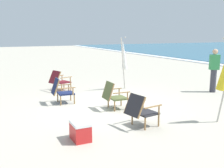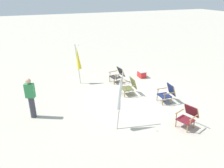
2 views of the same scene
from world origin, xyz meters
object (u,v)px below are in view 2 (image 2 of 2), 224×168
(person_near_chairs, at_px, (31,98))
(umbrella_furled_white, at_px, (119,93))
(cooler_box, at_px, (142,74))
(beach_chair_far_center, at_px, (168,93))
(beach_chair_front_right, at_px, (188,116))
(umbrella_furled_yellow, at_px, (78,58))
(beach_chair_back_right, at_px, (130,86))
(beach_chair_back_left, at_px, (118,74))

(person_near_chairs, bearing_deg, umbrella_furled_white, -122.99)
(umbrella_furled_white, xyz_separation_m, cooler_box, (4.07, -3.17, -1.15))
(beach_chair_far_center, relative_size, umbrella_furled_white, 0.39)
(umbrella_furled_white, bearing_deg, person_near_chairs, 57.01)
(beach_chair_front_right, relative_size, umbrella_furled_yellow, 0.42)
(beach_chair_front_right, bearing_deg, beach_chair_back_right, 14.34)
(beach_chair_back_right, distance_m, person_near_chairs, 4.45)
(beach_chair_far_center, xyz_separation_m, beach_chair_front_right, (-1.89, 0.41, -0.01))
(umbrella_furled_yellow, bearing_deg, beach_chair_back_left, -107.25)
(beach_chair_front_right, distance_m, person_near_chairs, 5.90)
(beach_chair_front_right, distance_m, cooler_box, 5.01)
(umbrella_furled_white, height_order, cooler_box, umbrella_furled_white)
(beach_chair_back_right, distance_m, cooler_box, 2.40)
(beach_chair_front_right, bearing_deg, beach_chair_far_center, -12.36)
(beach_chair_back_right, xyz_separation_m, beach_chair_front_right, (-3.18, -0.81, -0.01))
(beach_chair_far_center, relative_size, beach_chair_front_right, 0.92)
(beach_chair_back_left, height_order, cooler_box, beach_chair_back_left)
(beach_chair_far_center, height_order, umbrella_furled_white, umbrella_furled_white)
(beach_chair_front_right, bearing_deg, cooler_box, -9.23)
(umbrella_furled_white, relative_size, umbrella_furled_yellow, 0.98)
(beach_chair_far_center, relative_size, cooler_box, 1.67)
(umbrella_furled_white, relative_size, person_near_chairs, 1.27)
(cooler_box, bearing_deg, umbrella_furled_yellow, 82.35)
(umbrella_furled_white, height_order, person_near_chairs, umbrella_furled_white)
(beach_chair_back_right, distance_m, beach_chair_front_right, 3.28)
(person_near_chairs, distance_m, cooler_box, 6.45)
(beach_chair_back_right, height_order, umbrella_furled_white, umbrella_furled_white)
(cooler_box, bearing_deg, beach_chair_back_right, 137.49)
(beach_chair_back_right, distance_m, beach_chair_back_left, 1.62)
(beach_chair_front_right, height_order, cooler_box, beach_chair_front_right)
(umbrella_furled_yellow, bearing_deg, cooler_box, -97.65)
(umbrella_furled_yellow, bearing_deg, beach_chair_front_right, -153.29)
(beach_chair_far_center, xyz_separation_m, umbrella_furled_white, (-1.02, 2.78, 0.92))
(beach_chair_back_right, distance_m, umbrella_furled_yellow, 3.09)
(beach_chair_far_center, bearing_deg, umbrella_furled_yellow, 41.67)
(beach_chair_back_right, height_order, cooler_box, beach_chair_back_right)
(person_near_chairs, bearing_deg, umbrella_furled_yellow, -42.84)
(person_near_chairs, height_order, cooler_box, person_near_chairs)
(beach_chair_back_right, relative_size, person_near_chairs, 0.50)
(beach_chair_front_right, xyz_separation_m, cooler_box, (4.94, -0.80, -0.22))
(beach_chair_front_right, distance_m, umbrella_furled_white, 2.68)
(umbrella_furled_white, distance_m, person_near_chairs, 3.44)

